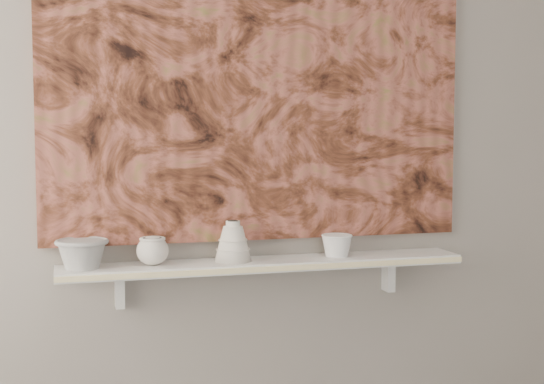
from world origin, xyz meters
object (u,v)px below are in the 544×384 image
object	(u,v)px
cup_cream	(153,251)
bowl_white	(337,245)
bowl_grey	(82,253)
shelf	(265,264)
bell_vessel	(233,241)
painting	(259,82)

from	to	relation	value
cup_cream	bowl_white	world-z (taller)	cup_cream
bowl_grey	bowl_white	bearing A→B (deg)	0.00
shelf	bowl_grey	world-z (taller)	bowl_grey
cup_cream	shelf	bearing A→B (deg)	0.00
shelf	cup_cream	xyz separation A→B (m)	(-0.39, 0.00, 0.06)
cup_cream	bowl_white	xyz separation A→B (m)	(0.65, 0.00, -0.01)
bell_vessel	bowl_white	distance (m)	0.38
painting	bowl_white	world-z (taller)	painting
cup_cream	bowl_white	distance (m)	0.65
bell_vessel	shelf	bearing A→B (deg)	0.00
shelf	painting	bearing A→B (deg)	90.00
bowl_grey	cup_cream	world-z (taller)	bowl_grey
shelf	cup_cream	world-z (taller)	cup_cream
shelf	bowl_grey	distance (m)	0.61
bowl_grey	bell_vessel	bearing A→B (deg)	0.00
painting	bell_vessel	world-z (taller)	painting
shelf	painting	size ratio (longest dim) A/B	0.93
bowl_grey	shelf	bearing A→B (deg)	0.00
bell_vessel	bowl_white	world-z (taller)	bell_vessel
shelf	bowl_white	bearing A→B (deg)	0.00
cup_cream	bowl_white	size ratio (longest dim) A/B	0.97
bowl_grey	bowl_white	size ratio (longest dim) A/B	1.56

